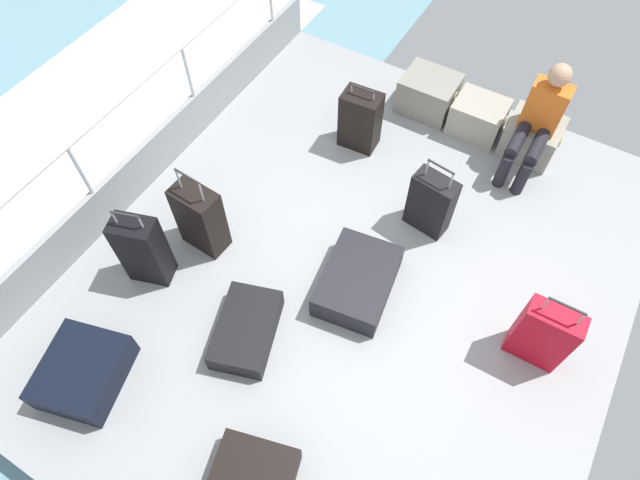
{
  "coord_description": "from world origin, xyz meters",
  "views": [
    {
      "loc": [
        0.93,
        -2.15,
        4.03
      ],
      "look_at": [
        -0.33,
        -0.02,
        0.25
      ],
      "focal_mm": 30.15,
      "sensor_mm": 36.0,
      "label": 1
    }
  ],
  "objects_px": {
    "suitcase_1": "(360,120)",
    "passenger_seated": "(539,120)",
    "suitcase_2": "(246,330)",
    "suitcase_4": "(543,335)",
    "suitcase_6": "(431,203)",
    "cargo_crate_0": "(428,94)",
    "suitcase_5": "(83,372)",
    "cargo_crate_2": "(531,137)",
    "suitcase_7": "(200,218)",
    "suitcase_8": "(358,281)",
    "cargo_crate_1": "(478,117)",
    "suitcase_0": "(143,250)"
  },
  "relations": [
    {
      "from": "suitcase_0",
      "to": "suitcase_6",
      "type": "height_order",
      "value": "suitcase_0"
    },
    {
      "from": "passenger_seated",
      "to": "suitcase_8",
      "type": "xyz_separation_m",
      "value": [
        -0.72,
        -2.06,
        -0.44
      ]
    },
    {
      "from": "suitcase_8",
      "to": "suitcase_0",
      "type": "bearing_deg",
      "value": -154.55
    },
    {
      "from": "cargo_crate_1",
      "to": "passenger_seated",
      "type": "relative_size",
      "value": 0.5
    },
    {
      "from": "suitcase_1",
      "to": "suitcase_2",
      "type": "bearing_deg",
      "value": -84.28
    },
    {
      "from": "cargo_crate_0",
      "to": "suitcase_2",
      "type": "height_order",
      "value": "cargo_crate_0"
    },
    {
      "from": "cargo_crate_2",
      "to": "suitcase_4",
      "type": "height_order",
      "value": "suitcase_4"
    },
    {
      "from": "cargo_crate_2",
      "to": "suitcase_7",
      "type": "xyz_separation_m",
      "value": [
        -2.1,
        -2.5,
        0.15
      ]
    },
    {
      "from": "cargo_crate_2",
      "to": "cargo_crate_1",
      "type": "bearing_deg",
      "value": 179.81
    },
    {
      "from": "suitcase_5",
      "to": "suitcase_4",
      "type": "bearing_deg",
      "value": 34.11
    },
    {
      "from": "cargo_crate_2",
      "to": "suitcase_1",
      "type": "xyz_separation_m",
      "value": [
        -1.5,
        -0.76,
        0.12
      ]
    },
    {
      "from": "suitcase_1",
      "to": "suitcase_6",
      "type": "relative_size",
      "value": 0.89
    },
    {
      "from": "suitcase_0",
      "to": "cargo_crate_1",
      "type": "bearing_deg",
      "value": 59.84
    },
    {
      "from": "suitcase_4",
      "to": "suitcase_7",
      "type": "xyz_separation_m",
      "value": [
        -2.82,
        -0.45,
        0.02
      ]
    },
    {
      "from": "cargo_crate_1",
      "to": "suitcase_8",
      "type": "relative_size",
      "value": 0.65
    },
    {
      "from": "suitcase_5",
      "to": "suitcase_8",
      "type": "relative_size",
      "value": 0.91
    },
    {
      "from": "passenger_seated",
      "to": "cargo_crate_0",
      "type": "bearing_deg",
      "value": 168.43
    },
    {
      "from": "cargo_crate_1",
      "to": "suitcase_4",
      "type": "distance_m",
      "value": 2.42
    },
    {
      "from": "cargo_crate_0",
      "to": "suitcase_4",
      "type": "height_order",
      "value": "suitcase_4"
    },
    {
      "from": "cargo_crate_2",
      "to": "suitcase_8",
      "type": "height_order",
      "value": "cargo_crate_2"
    },
    {
      "from": "cargo_crate_1",
      "to": "suitcase_7",
      "type": "height_order",
      "value": "suitcase_7"
    },
    {
      "from": "suitcase_2",
      "to": "suitcase_4",
      "type": "xyz_separation_m",
      "value": [
        1.99,
        1.01,
        0.22
      ]
    },
    {
      "from": "suitcase_1",
      "to": "suitcase_7",
      "type": "height_order",
      "value": "suitcase_7"
    },
    {
      "from": "cargo_crate_0",
      "to": "suitcase_4",
      "type": "bearing_deg",
      "value": -48.71
    },
    {
      "from": "suitcase_5",
      "to": "suitcase_6",
      "type": "height_order",
      "value": "suitcase_6"
    },
    {
      "from": "suitcase_7",
      "to": "suitcase_0",
      "type": "bearing_deg",
      "value": -111.5
    },
    {
      "from": "suitcase_5",
      "to": "passenger_seated",
      "type": "bearing_deg",
      "value": 60.81
    },
    {
      "from": "passenger_seated",
      "to": "suitcase_7",
      "type": "xyz_separation_m",
      "value": [
        -2.1,
        -2.32,
        -0.22
      ]
    },
    {
      "from": "cargo_crate_2",
      "to": "suitcase_8",
      "type": "distance_m",
      "value": 2.36
    },
    {
      "from": "suitcase_2",
      "to": "suitcase_8",
      "type": "xyz_separation_m",
      "value": [
        0.56,
        0.82,
        0.02
      ]
    },
    {
      "from": "passenger_seated",
      "to": "suitcase_2",
      "type": "relative_size",
      "value": 1.38
    },
    {
      "from": "cargo_crate_0",
      "to": "cargo_crate_2",
      "type": "bearing_deg",
      "value": -2.48
    },
    {
      "from": "suitcase_6",
      "to": "suitcase_7",
      "type": "relative_size",
      "value": 0.89
    },
    {
      "from": "suitcase_4",
      "to": "suitcase_5",
      "type": "relative_size",
      "value": 1.05
    },
    {
      "from": "passenger_seated",
      "to": "suitcase_6",
      "type": "height_order",
      "value": "passenger_seated"
    },
    {
      "from": "passenger_seated",
      "to": "suitcase_7",
      "type": "distance_m",
      "value": 3.14
    },
    {
      "from": "cargo_crate_1",
      "to": "suitcase_0",
      "type": "height_order",
      "value": "suitcase_0"
    },
    {
      "from": "cargo_crate_0",
      "to": "suitcase_8",
      "type": "height_order",
      "value": "cargo_crate_0"
    },
    {
      "from": "suitcase_5",
      "to": "suitcase_8",
      "type": "distance_m",
      "value": 2.23
    },
    {
      "from": "cargo_crate_1",
      "to": "passenger_seated",
      "type": "bearing_deg",
      "value": -18.28
    },
    {
      "from": "suitcase_7",
      "to": "suitcase_8",
      "type": "height_order",
      "value": "suitcase_7"
    },
    {
      "from": "cargo_crate_0",
      "to": "suitcase_1",
      "type": "xyz_separation_m",
      "value": [
        -0.38,
        -0.81,
        0.11
      ]
    },
    {
      "from": "cargo_crate_0",
      "to": "suitcase_8",
      "type": "bearing_deg",
      "value": -79.97
    },
    {
      "from": "cargo_crate_1",
      "to": "suitcase_2",
      "type": "height_order",
      "value": "cargo_crate_1"
    },
    {
      "from": "cargo_crate_1",
      "to": "suitcase_0",
      "type": "xyz_separation_m",
      "value": [
        -1.74,
        -3.0,
        0.18
      ]
    },
    {
      "from": "cargo_crate_2",
      "to": "suitcase_8",
      "type": "relative_size",
      "value": 0.64
    },
    {
      "from": "cargo_crate_1",
      "to": "passenger_seated",
      "type": "xyz_separation_m",
      "value": [
        0.55,
        -0.18,
        0.38
      ]
    },
    {
      "from": "suitcase_4",
      "to": "suitcase_6",
      "type": "xyz_separation_m",
      "value": [
        -1.22,
        0.71,
        -0.02
      ]
    },
    {
      "from": "suitcase_1",
      "to": "passenger_seated",
      "type": "bearing_deg",
      "value": 21.0
    },
    {
      "from": "cargo_crate_0",
      "to": "suitcase_0",
      "type": "bearing_deg",
      "value": -111.08
    }
  ]
}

